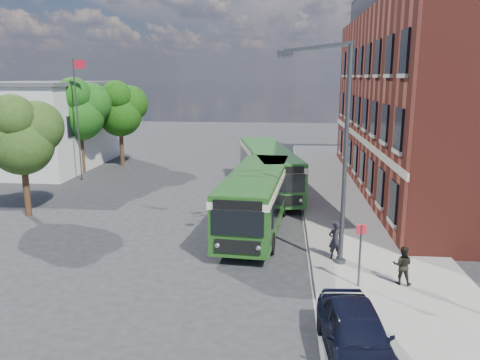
# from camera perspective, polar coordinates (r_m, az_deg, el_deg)

# --- Properties ---
(ground) EXTENTS (120.00, 120.00, 0.00)m
(ground) POSITION_cam_1_polar(r_m,az_deg,el_deg) (22.13, -2.14, -7.93)
(ground) COLOR #252628
(ground) RESTS_ON ground
(pavement) EXTENTS (6.00, 48.00, 0.15)m
(pavement) POSITION_cam_1_polar(r_m,az_deg,el_deg) (29.87, 13.34, -2.68)
(pavement) COLOR gray
(pavement) RESTS_ON ground
(kerb_line) EXTENTS (0.12, 48.00, 0.01)m
(kerb_line) POSITION_cam_1_polar(r_m,az_deg,el_deg) (29.61, 7.48, -2.71)
(kerb_line) COLOR beige
(kerb_line) RESTS_ON ground
(brick_office) EXTENTS (12.10, 26.00, 14.20)m
(brick_office) POSITION_cam_1_polar(r_m,az_deg,el_deg) (34.46, 24.78, 10.12)
(brick_office) COLOR maroon
(brick_office) RESTS_ON ground
(white_building) EXTENTS (9.40, 13.40, 7.30)m
(white_building) POSITION_cam_1_polar(r_m,az_deg,el_deg) (43.96, -23.02, 6.21)
(white_building) COLOR silver
(white_building) RESTS_ON ground
(flagpole) EXTENTS (0.95, 0.10, 9.00)m
(flagpole) POSITION_cam_1_polar(r_m,az_deg,el_deg) (36.93, -19.17, 7.50)
(flagpole) COLOR #3D3F42
(flagpole) RESTS_ON ground
(street_lamp) EXTENTS (2.96, 2.38, 9.00)m
(street_lamp) POSITION_cam_1_polar(r_m,az_deg,el_deg) (18.91, 11.66, 3.33)
(street_lamp) COLOR #3D3F42
(street_lamp) RESTS_ON ground
(bus_stop_sign) EXTENTS (0.35, 0.08, 2.52)m
(bus_stop_sign) POSITION_cam_1_polar(r_m,az_deg,el_deg) (17.73, 14.44, -8.42)
(bus_stop_sign) COLOR #3D3F42
(bus_stop_sign) RESTS_ON ground
(bus_front) EXTENTS (3.46, 10.82, 3.02)m
(bus_front) POSITION_cam_1_polar(r_m,az_deg,el_deg) (23.91, 2.00, -1.77)
(bus_front) COLOR #21521A
(bus_front) RESTS_ON ground
(bus_rear) EXTENTS (4.86, 12.35, 3.02)m
(bus_rear) POSITION_cam_1_polar(r_m,az_deg,el_deg) (31.74, 3.45, 1.79)
(bus_rear) COLOR #236022
(bus_rear) RESTS_ON ground
(parked_car) EXTENTS (2.05, 4.49, 1.49)m
(parked_car) POSITION_cam_1_polar(r_m,az_deg,el_deg) (13.72, 13.96, -17.73)
(parked_car) COLOR black
(parked_car) RESTS_ON pavement
(pedestrian_a) EXTENTS (0.68, 0.55, 1.62)m
(pedestrian_a) POSITION_cam_1_polar(r_m,az_deg,el_deg) (20.35, 11.51, -7.17)
(pedestrian_a) COLOR black
(pedestrian_a) RESTS_ON pavement
(pedestrian_b) EXTENTS (0.83, 0.72, 1.47)m
(pedestrian_b) POSITION_cam_1_polar(r_m,az_deg,el_deg) (18.61, 19.19, -9.78)
(pedestrian_b) COLOR black
(pedestrian_b) RESTS_ON pavement
(tree_left) EXTENTS (4.05, 3.85, 6.84)m
(tree_left) POSITION_cam_1_polar(r_m,az_deg,el_deg) (28.25, -25.11, 5.05)
(tree_left) COLOR #3A2215
(tree_left) RESTS_ON ground
(tree_mid) EXTENTS (4.57, 4.34, 7.71)m
(tree_mid) POSITION_cam_1_polar(r_m,az_deg,el_deg) (39.66, -18.99, 8.23)
(tree_mid) COLOR #3A2215
(tree_mid) RESTS_ON ground
(tree_right) EXTENTS (4.40, 4.19, 7.43)m
(tree_right) POSITION_cam_1_polar(r_m,az_deg,el_deg) (42.16, -14.41, 8.47)
(tree_right) COLOR #3A2215
(tree_right) RESTS_ON ground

